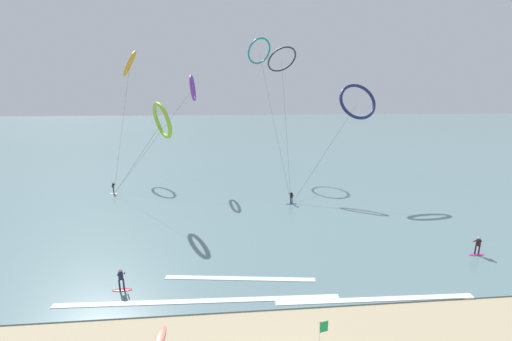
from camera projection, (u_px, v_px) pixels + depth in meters
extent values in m
cube|color=slate|center=(235.00, 133.00, 118.25)|extent=(400.00, 200.00, 0.08)
ellipsoid|color=silver|center=(114.00, 193.00, 45.96)|extent=(1.40, 0.40, 0.06)
cylinder|color=black|center=(114.00, 191.00, 45.74)|extent=(0.12, 0.12, 0.80)
cylinder|color=black|center=(114.00, 190.00, 45.98)|extent=(0.12, 0.12, 0.80)
cube|color=black|center=(113.00, 186.00, 45.70)|extent=(0.30, 0.37, 0.62)
sphere|color=tan|center=(113.00, 183.00, 45.60)|extent=(0.22, 0.22, 0.22)
cylinder|color=black|center=(113.00, 186.00, 45.61)|extent=(0.50, 0.25, 0.39)
cylinder|color=black|center=(113.00, 185.00, 45.99)|extent=(0.50, 0.25, 0.39)
ellipsoid|color=#CC288E|center=(476.00, 255.00, 28.52)|extent=(1.40, 0.40, 0.06)
cylinder|color=black|center=(475.00, 250.00, 28.46)|extent=(0.12, 0.12, 0.80)
cylinder|color=black|center=(479.00, 250.00, 28.38)|extent=(0.12, 0.12, 0.80)
cube|color=black|center=(478.00, 243.00, 28.25)|extent=(0.37, 0.31, 0.62)
sphere|color=tan|center=(479.00, 238.00, 28.15)|extent=(0.22, 0.22, 0.22)
cylinder|color=black|center=(475.00, 241.00, 28.42)|extent=(0.27, 0.50, 0.39)
cylinder|color=black|center=(480.00, 242.00, 28.29)|extent=(0.27, 0.50, 0.39)
ellipsoid|color=red|center=(122.00, 290.00, 23.39)|extent=(1.40, 0.40, 0.06)
cylinder|color=#191E38|center=(120.00, 285.00, 23.22)|extent=(0.12, 0.12, 0.80)
cylinder|color=#191E38|center=(124.00, 284.00, 23.35)|extent=(0.12, 0.12, 0.80)
cube|color=#191E38|center=(121.00, 276.00, 23.12)|extent=(0.37, 0.31, 0.62)
sphere|color=tan|center=(120.00, 270.00, 23.03)|extent=(0.22, 0.22, 0.22)
cylinder|color=#191E38|center=(118.00, 275.00, 23.13)|extent=(0.29, 0.50, 0.39)
cylinder|color=#191E38|center=(124.00, 273.00, 23.33)|extent=(0.29, 0.50, 0.39)
ellipsoid|color=#2647B7|center=(291.00, 204.00, 41.66)|extent=(1.40, 0.40, 0.06)
cylinder|color=black|center=(291.00, 200.00, 41.68)|extent=(0.12, 0.12, 0.80)
cylinder|color=black|center=(292.00, 201.00, 41.45)|extent=(0.12, 0.12, 0.80)
cube|color=black|center=(291.00, 195.00, 41.40)|extent=(0.32, 0.37, 0.62)
sphere|color=tan|center=(292.00, 192.00, 41.30)|extent=(0.22, 0.22, 0.22)
cylinder|color=black|center=(290.00, 194.00, 41.69)|extent=(0.49, 0.30, 0.39)
cylinder|color=black|center=(292.00, 195.00, 41.32)|extent=(0.49, 0.30, 0.39)
torus|color=purple|center=(193.00, 88.00, 49.17)|extent=(0.81, 3.94, 3.95)
cylinder|color=#3F3F3F|center=(155.00, 140.00, 47.60)|extent=(11.16, 5.86, 14.58)
torus|color=black|center=(282.00, 59.00, 49.56)|extent=(5.53, 5.24, 4.03)
cylinder|color=#3F3F3F|center=(286.00, 126.00, 45.64)|extent=(0.52, 12.66, 19.00)
torus|color=orange|center=(130.00, 63.00, 57.13)|extent=(3.63, 5.35, 4.48)
cylinder|color=#3F3F3F|center=(123.00, 122.00, 51.58)|extent=(0.71, 16.15, 18.95)
torus|color=navy|center=(358.00, 102.00, 44.40)|extent=(5.81, 3.84, 4.91)
cylinder|color=#3F3F3F|center=(325.00, 152.00, 43.07)|extent=(9.92, 5.02, 12.67)
torus|color=teal|center=(259.00, 51.00, 58.51)|extent=(5.37, 4.51, 4.48)
cylinder|color=#3F3F3F|center=(273.00, 115.00, 50.12)|extent=(1.99, 22.66, 21.28)
torus|color=#8CC62D|center=(162.00, 120.00, 36.38)|extent=(3.41, 4.42, 4.27)
cylinder|color=#3F3F3F|center=(135.00, 162.00, 41.21)|extent=(9.00, 8.11, 10.77)
ellipsoid|color=#EA7260|center=(160.00, 337.00, 18.98)|extent=(0.58, 1.92, 0.08)
cube|color=#199351|center=(324.00, 327.00, 16.30)|extent=(0.44, 0.13, 0.60)
cube|color=white|center=(376.00, 300.00, 22.34)|extent=(13.92, 0.87, 0.12)
cube|color=white|center=(199.00, 302.00, 22.13)|extent=(19.49, 1.16, 0.12)
cube|color=white|center=(240.00, 279.00, 24.85)|extent=(11.50, 1.90, 0.12)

